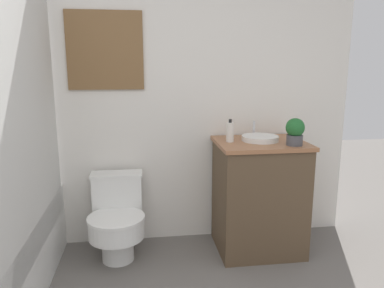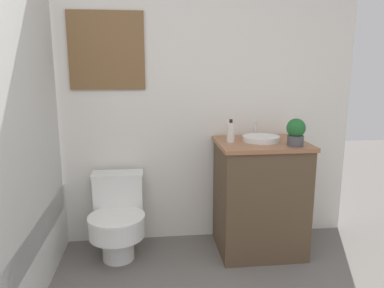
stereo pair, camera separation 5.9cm
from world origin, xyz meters
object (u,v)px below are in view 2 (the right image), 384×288
Objects in this scene: toilet at (118,217)px; soap_bottle at (231,132)px; potted_plant at (296,132)px; sink at (261,138)px.

soap_bottle is at bearing -0.36° from toilet.
toilet is 1.08m from soap_bottle.
soap_bottle is at bearing 157.09° from potted_plant.
toilet is 3.17× the size of potted_plant.
sink is at bearing 1.85° from soap_bottle.
sink is 1.84× the size of soap_bottle.
sink is at bearing 135.71° from potted_plant.
potted_plant reaches higher than sink.
sink reaches higher than toilet.
potted_plant is (0.20, -0.19, 0.08)m from sink.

